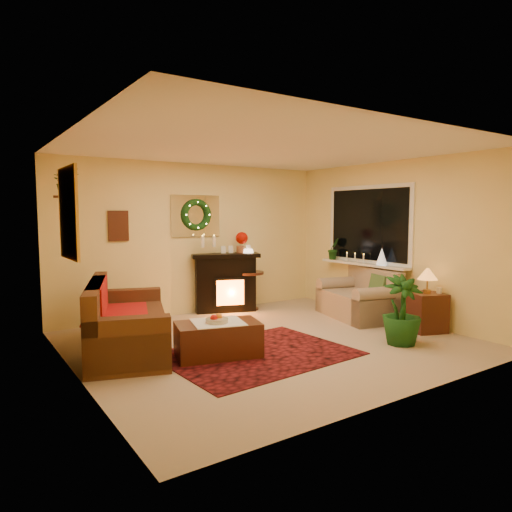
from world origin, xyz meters
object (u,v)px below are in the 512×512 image
end_table_square (426,313)px  sofa (128,317)px  loveseat (357,293)px  fireplace (225,281)px  side_table_round (249,292)px  coffee_table (218,340)px

end_table_square → sofa: bearing=159.0°
loveseat → end_table_square: bearing=-66.8°
fireplace → side_table_round: bearing=4.8°
loveseat → end_table_square: size_ratio=2.46×
end_table_square → loveseat: bearing=99.5°
loveseat → fireplace: bearing=147.4°
fireplace → coffee_table: fireplace is taller
side_table_round → loveseat: bearing=-53.3°
sofa → fireplace: (2.19, 1.33, 0.12)m
fireplace → end_table_square: size_ratio=1.84×
loveseat → end_table_square: loveseat is taller
sofa → side_table_round: bearing=43.4°
sofa → loveseat: (3.78, -0.34, -0.01)m
loveseat → side_table_round: (-1.16, 1.55, -0.10)m
fireplace → loveseat: size_ratio=0.75×
end_table_square → coffee_table: end_table_square is taller
sofa → end_table_square: bearing=-2.5°
fireplace → loveseat: 2.31m
coffee_table → side_table_round: bearing=64.2°
fireplace → sofa: bearing=-129.2°
fireplace → loveseat: bearing=-26.7°
sofa → fireplace: 2.56m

